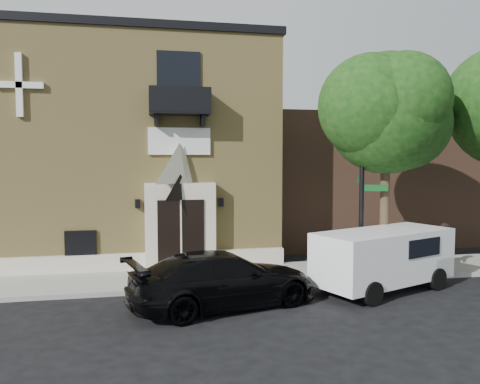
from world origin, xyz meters
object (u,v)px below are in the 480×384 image
object	(u,v)px
pedestrian_near	(383,248)
pedestrian_far	(444,245)
street_sign	(362,190)
fire_hydrant	(367,266)
cargo_van	(387,257)
dumpster	(398,255)
black_sedan	(223,279)

from	to	relation	value
pedestrian_near	pedestrian_far	xyz separation A→B (m)	(2.55, 0.03, 0.02)
street_sign	fire_hydrant	xyz separation A→B (m)	(0.19, -0.11, -2.64)
cargo_van	fire_hydrant	size ratio (longest dim) A/B	6.62
pedestrian_near	fire_hydrant	bearing A→B (deg)	33.73
dumpster	pedestrian_near	xyz separation A→B (m)	(-0.24, 0.66, 0.14)
black_sedan	pedestrian_near	world-z (taller)	pedestrian_near
dumpster	street_sign	bearing A→B (deg)	175.45
black_sedan	pedestrian_far	xyz separation A→B (m)	(8.94, 2.73, 0.19)
black_sedan	street_sign	distance (m)	5.99
pedestrian_far	fire_hydrant	bearing A→B (deg)	120.01
black_sedan	dumpster	bearing A→B (deg)	-88.64
black_sedan	cargo_van	xyz separation A→B (m)	(5.48, 0.71, 0.29)
black_sedan	pedestrian_near	distance (m)	6.93
black_sedan	fire_hydrant	world-z (taller)	black_sedan
fire_hydrant	dumpster	bearing A→B (deg)	10.03
fire_hydrant	street_sign	bearing A→B (deg)	150.86
street_sign	pedestrian_far	world-z (taller)	street_sign
street_sign	black_sedan	bearing A→B (deg)	-142.86
black_sedan	fire_hydrant	xyz separation A→B (m)	(5.34, 1.81, -0.27)
cargo_van	fire_hydrant	bearing A→B (deg)	75.02
dumpster	pedestrian_far	xyz separation A→B (m)	(2.31, 0.69, 0.17)
pedestrian_near	pedestrian_far	bearing A→B (deg)	173.99
street_sign	pedestrian_near	world-z (taller)	street_sign
black_sedan	street_sign	xyz separation A→B (m)	(5.15, 1.92, 2.37)
cargo_van	street_sign	world-z (taller)	street_sign
black_sedan	cargo_van	distance (m)	5.53
cargo_van	dumpster	distance (m)	1.78
dumpster	fire_hydrant	bearing A→B (deg)	-179.17
fire_hydrant	pedestrian_far	world-z (taller)	pedestrian_far
cargo_van	street_sign	distance (m)	2.43
street_sign	pedestrian_far	xyz separation A→B (m)	(3.79, 0.81, -2.18)
pedestrian_near	black_sedan	bearing A→B (deg)	16.23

